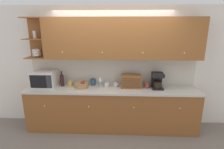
{
  "coord_description": "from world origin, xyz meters",
  "views": [
    {
      "loc": [
        0.16,
        -3.75,
        2.17
      ],
      "look_at": [
        0.0,
        -0.2,
        1.2
      ],
      "focal_mm": 28.0,
      "sensor_mm": 36.0,
      "label": 1
    }
  ],
  "objects_px": {
    "wine_bottle": "(62,79)",
    "fruit_basket": "(81,85)",
    "bread_box": "(131,81)",
    "microwave": "(45,79)",
    "wine_glass": "(100,80)",
    "mug": "(107,84)",
    "bowl_stack_on_counter": "(147,85)",
    "mug_blue_second": "(70,83)",
    "storage_canister": "(93,82)",
    "coffee_maker": "(157,80)",
    "mug_patterned_third": "(116,84)"
  },
  "relations": [
    {
      "from": "fruit_basket",
      "to": "bread_box",
      "type": "xyz_separation_m",
      "value": [
        1.05,
        0.06,
        0.09
      ]
    },
    {
      "from": "wine_bottle",
      "to": "bowl_stack_on_counter",
      "type": "height_order",
      "value": "wine_bottle"
    },
    {
      "from": "wine_glass",
      "to": "bowl_stack_on_counter",
      "type": "distance_m",
      "value": 1.01
    },
    {
      "from": "microwave",
      "to": "wine_bottle",
      "type": "distance_m",
      "value": 0.36
    },
    {
      "from": "fruit_basket",
      "to": "bread_box",
      "type": "relative_size",
      "value": 0.66
    },
    {
      "from": "microwave",
      "to": "mug_blue_second",
      "type": "relative_size",
      "value": 4.47
    },
    {
      "from": "wine_bottle",
      "to": "mug",
      "type": "bearing_deg",
      "value": 0.32
    },
    {
      "from": "storage_canister",
      "to": "bowl_stack_on_counter",
      "type": "distance_m",
      "value": 1.18
    },
    {
      "from": "mug",
      "to": "bowl_stack_on_counter",
      "type": "relative_size",
      "value": 0.75
    },
    {
      "from": "mug",
      "to": "bowl_stack_on_counter",
      "type": "xyz_separation_m",
      "value": [
        0.86,
        -0.03,
        0.01
      ]
    },
    {
      "from": "wine_bottle",
      "to": "bowl_stack_on_counter",
      "type": "xyz_separation_m",
      "value": [
        1.83,
        -0.02,
        -0.09
      ]
    },
    {
      "from": "microwave",
      "to": "wine_glass",
      "type": "bearing_deg",
      "value": 1.81
    },
    {
      "from": "wine_bottle",
      "to": "storage_canister",
      "type": "xyz_separation_m",
      "value": [
        0.66,
        0.09,
        -0.08
      ]
    },
    {
      "from": "storage_canister",
      "to": "bread_box",
      "type": "relative_size",
      "value": 0.32
    },
    {
      "from": "mug_patterned_third",
      "to": "coffee_maker",
      "type": "bearing_deg",
      "value": -5.45
    },
    {
      "from": "mug",
      "to": "bread_box",
      "type": "bearing_deg",
      "value": -3.83
    },
    {
      "from": "bread_box",
      "to": "mug_blue_second",
      "type": "bearing_deg",
      "value": 178.06
    },
    {
      "from": "wine_bottle",
      "to": "bread_box",
      "type": "xyz_separation_m",
      "value": [
        1.49,
        -0.03,
        -0.01
      ]
    },
    {
      "from": "storage_canister",
      "to": "bowl_stack_on_counter",
      "type": "bearing_deg",
      "value": -5.48
    },
    {
      "from": "fruit_basket",
      "to": "mug",
      "type": "relative_size",
      "value": 2.59
    },
    {
      "from": "wine_bottle",
      "to": "mug_patterned_third",
      "type": "xyz_separation_m",
      "value": [
        1.17,
        0.03,
        -0.1
      ]
    },
    {
      "from": "coffee_maker",
      "to": "bowl_stack_on_counter",
      "type": "bearing_deg",
      "value": 170.7
    },
    {
      "from": "mug",
      "to": "bread_box",
      "type": "xyz_separation_m",
      "value": [
        0.52,
        -0.03,
        0.09
      ]
    },
    {
      "from": "mug_blue_second",
      "to": "fruit_basket",
      "type": "height_order",
      "value": "fruit_basket"
    },
    {
      "from": "fruit_basket",
      "to": "microwave",
      "type": "bearing_deg",
      "value": 177.2
    },
    {
      "from": "wine_bottle",
      "to": "fruit_basket",
      "type": "bearing_deg",
      "value": -11.36
    },
    {
      "from": "wine_bottle",
      "to": "mug_blue_second",
      "type": "distance_m",
      "value": 0.2
    },
    {
      "from": "bread_box",
      "to": "fruit_basket",
      "type": "bearing_deg",
      "value": -176.8
    },
    {
      "from": "mug",
      "to": "coffee_maker",
      "type": "distance_m",
      "value": 1.07
    },
    {
      "from": "mug_blue_second",
      "to": "wine_glass",
      "type": "height_order",
      "value": "wine_glass"
    },
    {
      "from": "wine_glass",
      "to": "bread_box",
      "type": "bearing_deg",
      "value": -1.53
    },
    {
      "from": "storage_canister",
      "to": "wine_glass",
      "type": "xyz_separation_m",
      "value": [
        0.17,
        -0.1,
        0.07
      ]
    },
    {
      "from": "wine_bottle",
      "to": "coffee_maker",
      "type": "bearing_deg",
      "value": -1.54
    },
    {
      "from": "wine_bottle",
      "to": "fruit_basket",
      "type": "xyz_separation_m",
      "value": [
        0.44,
        -0.09,
        -0.1
      ]
    },
    {
      "from": "microwave",
      "to": "fruit_basket",
      "type": "height_order",
      "value": "microwave"
    },
    {
      "from": "mug",
      "to": "storage_canister",
      "type": "bearing_deg",
      "value": 164.85
    },
    {
      "from": "mug_patterned_third",
      "to": "bowl_stack_on_counter",
      "type": "distance_m",
      "value": 0.66
    },
    {
      "from": "bread_box",
      "to": "bowl_stack_on_counter",
      "type": "height_order",
      "value": "bread_box"
    },
    {
      "from": "mug_blue_second",
      "to": "coffee_maker",
      "type": "relative_size",
      "value": 0.32
    },
    {
      "from": "storage_canister",
      "to": "mug",
      "type": "distance_m",
      "value": 0.33
    },
    {
      "from": "mug_blue_second",
      "to": "mug",
      "type": "xyz_separation_m",
      "value": [
        0.8,
        -0.01,
        -0.01
      ]
    },
    {
      "from": "wine_glass",
      "to": "bread_box",
      "type": "height_order",
      "value": "bread_box"
    },
    {
      "from": "mug",
      "to": "bowl_stack_on_counter",
      "type": "distance_m",
      "value": 0.86
    },
    {
      "from": "mug_blue_second",
      "to": "bread_box",
      "type": "distance_m",
      "value": 1.32
    },
    {
      "from": "mug_blue_second",
      "to": "coffee_maker",
      "type": "xyz_separation_m",
      "value": [
        1.86,
        -0.07,
        0.12
      ]
    },
    {
      "from": "mug_patterned_third",
      "to": "coffee_maker",
      "type": "distance_m",
      "value": 0.88
    },
    {
      "from": "microwave",
      "to": "mug_blue_second",
      "type": "distance_m",
      "value": 0.55
    },
    {
      "from": "wine_bottle",
      "to": "bowl_stack_on_counter",
      "type": "relative_size",
      "value": 2.32
    },
    {
      "from": "bread_box",
      "to": "wine_bottle",
      "type": "bearing_deg",
      "value": 178.88
    },
    {
      "from": "wine_glass",
      "to": "wine_bottle",
      "type": "bearing_deg",
      "value": 179.2
    }
  ]
}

